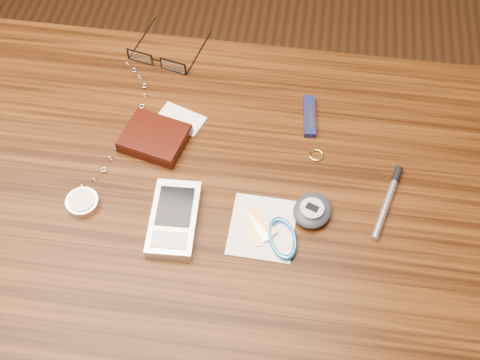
% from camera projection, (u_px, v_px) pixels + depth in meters
% --- Properties ---
extents(ground, '(3.80, 3.80, 0.00)m').
position_uv_depth(ground, '(217.00, 360.00, 1.51)').
color(ground, '#472814').
rests_on(ground, ground).
extents(desk, '(1.00, 0.70, 0.75)m').
position_uv_depth(desk, '(204.00, 239.00, 0.97)').
color(desk, '#361B08').
rests_on(desk, ground).
extents(wallet_and_card, '(0.13, 0.14, 0.02)m').
position_uv_depth(wallet_and_card, '(155.00, 137.00, 0.95)').
color(wallet_and_card, black).
rests_on(wallet_and_card, desk).
extents(eyeglasses, '(0.13, 0.14, 0.02)m').
position_uv_depth(eyeglasses, '(158.00, 59.00, 1.04)').
color(eyeglasses, black).
rests_on(eyeglasses, desk).
extents(gold_ring, '(0.03, 0.03, 0.00)m').
position_uv_depth(gold_ring, '(316.00, 155.00, 0.94)').
color(gold_ring, '#DABD5D').
rests_on(gold_ring, desk).
extents(pocket_watch, '(0.07, 0.32, 0.02)m').
position_uv_depth(pocket_watch, '(85.00, 197.00, 0.89)').
color(pocket_watch, silver).
rests_on(pocket_watch, desk).
extents(pda_phone, '(0.07, 0.13, 0.02)m').
position_uv_depth(pda_phone, '(174.00, 218.00, 0.87)').
color(pda_phone, silver).
rests_on(pda_phone, desk).
extents(pedometer, '(0.07, 0.08, 0.03)m').
position_uv_depth(pedometer, '(312.00, 210.00, 0.87)').
color(pedometer, '#22242D').
rests_on(pedometer, desk).
extents(notepad_keys, '(0.11, 0.11, 0.01)m').
position_uv_depth(notepad_keys, '(273.00, 233.00, 0.86)').
color(notepad_keys, silver).
rests_on(notepad_keys, desk).
extents(pocket_knife, '(0.03, 0.08, 0.01)m').
position_uv_depth(pocket_knife, '(309.00, 116.00, 0.98)').
color(pocket_knife, '#0E1037').
rests_on(pocket_knife, desk).
extents(silver_pen, '(0.05, 0.13, 0.01)m').
position_uv_depth(silver_pen, '(389.00, 196.00, 0.89)').
color(silver_pen, '#AEAFB3').
rests_on(silver_pen, desk).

